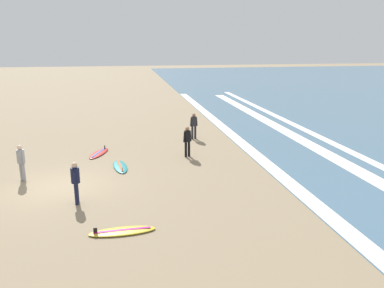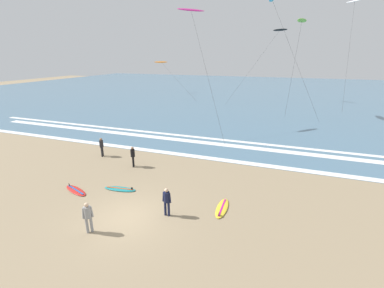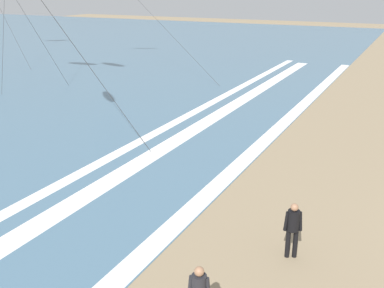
# 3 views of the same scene
# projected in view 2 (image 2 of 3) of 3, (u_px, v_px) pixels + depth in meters

# --- Properties ---
(ground_plane) EXTENTS (160.00, 160.00, 0.00)m
(ground_plane) POSITION_uv_depth(u_px,v_px,m) (128.00, 217.00, 13.91)
(ground_plane) COLOR #937F60
(ocean_surface) EXTENTS (140.00, 90.00, 0.01)m
(ocean_surface) POSITION_uv_depth(u_px,v_px,m) (257.00, 91.00, 62.11)
(ocean_surface) COLOR slate
(ocean_surface) RESTS_ON ground
(wave_foam_shoreline) EXTENTS (57.02, 0.71, 0.01)m
(wave_foam_shoreline) POSITION_uv_depth(u_px,v_px,m) (202.00, 157.00, 22.06)
(wave_foam_shoreline) COLOR white
(wave_foam_shoreline) RESTS_ON ocean_surface
(wave_foam_mid_break) EXTENTS (54.65, 0.93, 0.01)m
(wave_foam_mid_break) POSITION_uv_depth(u_px,v_px,m) (219.00, 144.00, 25.26)
(wave_foam_mid_break) COLOR white
(wave_foam_mid_break) RESTS_ON ocean_surface
(wave_foam_outer_break) EXTENTS (58.06, 0.59, 0.01)m
(wave_foam_outer_break) POSITION_uv_depth(u_px,v_px,m) (216.00, 139.00, 26.79)
(wave_foam_outer_break) COLOR white
(wave_foam_outer_break) RESTS_ON ocean_surface
(surfer_foreground_main) EXTENTS (0.32, 0.50, 1.60)m
(surfer_foreground_main) POSITION_uv_depth(u_px,v_px,m) (133.00, 155.00, 19.93)
(surfer_foreground_main) COLOR black
(surfer_foreground_main) RESTS_ON ground
(surfer_background_far) EXTENTS (0.32, 0.51, 1.60)m
(surfer_background_far) POSITION_uv_depth(u_px,v_px,m) (102.00, 145.00, 22.02)
(surfer_background_far) COLOR #232328
(surfer_background_far) RESTS_ON ground
(surfer_right_near) EXTENTS (0.51, 0.32, 1.60)m
(surfer_right_near) POSITION_uv_depth(u_px,v_px,m) (167.00, 199.00, 13.77)
(surfer_right_near) COLOR #141938
(surfer_right_near) RESTS_ON ground
(surfer_mid_group) EXTENTS (0.44, 0.41, 1.60)m
(surfer_mid_group) POSITION_uv_depth(u_px,v_px,m) (88.00, 215.00, 12.45)
(surfer_mid_group) COLOR gray
(surfer_mid_group) RESTS_ON ground
(surfboard_foreground_flat) EXTENTS (2.16, 0.87, 0.25)m
(surfboard_foreground_flat) POSITION_uv_depth(u_px,v_px,m) (120.00, 189.00, 16.76)
(surfboard_foreground_flat) COLOR teal
(surfboard_foreground_flat) RESTS_ON ground
(surfboard_near_water) EXTENTS (2.18, 1.28, 0.25)m
(surfboard_near_water) POSITION_uv_depth(u_px,v_px,m) (76.00, 190.00, 16.58)
(surfboard_near_water) COLOR red
(surfboard_near_water) RESTS_ON ground
(surfboard_right_spare) EXTENTS (0.67, 2.12, 0.25)m
(surfboard_right_spare) POSITION_uv_depth(u_px,v_px,m) (222.00, 208.00, 14.67)
(surfboard_right_spare) COLOR yellow
(surfboard_right_spare) RESTS_ON ground
(kite_white_low_near) EXTENTS (2.58, 11.25, 16.56)m
(kite_white_low_near) POSITION_uv_depth(u_px,v_px,m) (355.00, 2.00, 42.32)
(kite_white_low_near) COLOR white
(kite_white_low_near) RESTS_ON ground
(kite_magenta_high_left) EXTENTS (6.86, 6.94, 12.84)m
(kite_magenta_high_left) POSITION_uv_depth(u_px,v_px,m) (191.00, 11.00, 27.99)
(kite_magenta_high_left) COLOR #CC2384
(kite_magenta_high_left) RESTS_ON ground
(kite_lime_high_right) EXTENTS (1.56, 3.63, 12.16)m
(kite_lime_high_right) POSITION_uv_depth(u_px,v_px,m) (302.00, 21.00, 31.20)
(kite_lime_high_right) COLOR #70C628
(kite_lime_high_right) RESTS_ON ground
(kite_black_mid_center) EXTENTS (9.04, 8.53, 12.49)m
(kite_black_mid_center) POSITION_uv_depth(u_px,v_px,m) (280.00, 30.00, 46.28)
(kite_black_mid_center) COLOR black
(kite_black_mid_center) RESTS_ON ground
(kite_orange_far_left) EXTENTS (12.54, 10.07, 6.86)m
(kite_orange_far_left) POSITION_uv_depth(u_px,v_px,m) (161.00, 62.00, 58.34)
(kite_orange_far_left) COLOR orange
(kite_orange_far_left) RESTS_ON ground
(kite_cyan_distant_high) EXTENTS (7.86, 4.10, 15.03)m
(kite_cyan_distant_high) POSITION_uv_depth(u_px,v_px,m) (272.00, 0.00, 33.54)
(kite_cyan_distant_high) COLOR #23A8C6
(kite_cyan_distant_high) RESTS_ON ground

